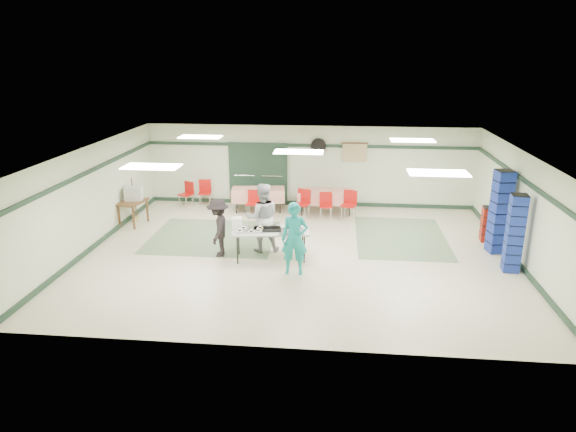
# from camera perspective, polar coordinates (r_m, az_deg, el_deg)

# --- Properties ---
(floor) EXTENTS (11.00, 11.00, 0.00)m
(floor) POSITION_cam_1_polar(r_m,az_deg,el_deg) (13.43, 1.13, -4.16)
(floor) COLOR beige
(floor) RESTS_ON ground
(ceiling) EXTENTS (11.00, 11.00, 0.00)m
(ceiling) POSITION_cam_1_polar(r_m,az_deg,el_deg) (12.67, 1.20, 7.23)
(ceiling) COLOR white
(ceiling) RESTS_ON wall_back
(wall_back) EXTENTS (11.00, 0.00, 11.00)m
(wall_back) POSITION_cam_1_polar(r_m,az_deg,el_deg) (17.34, 2.36, 5.57)
(wall_back) COLOR beige
(wall_back) RESTS_ON floor
(wall_front) EXTENTS (11.00, 0.00, 11.00)m
(wall_front) POSITION_cam_1_polar(r_m,az_deg,el_deg) (8.79, -1.21, -6.95)
(wall_front) COLOR beige
(wall_front) RESTS_ON floor
(wall_left) EXTENTS (0.00, 9.00, 9.00)m
(wall_left) POSITION_cam_1_polar(r_m,az_deg,el_deg) (14.48, -21.09, 1.89)
(wall_left) COLOR beige
(wall_left) RESTS_ON floor
(wall_right) EXTENTS (0.00, 9.00, 9.00)m
(wall_right) POSITION_cam_1_polar(r_m,az_deg,el_deg) (13.72, 24.72, 0.59)
(wall_right) COLOR beige
(wall_right) RESTS_ON floor
(trim_back) EXTENTS (11.00, 0.06, 0.10)m
(trim_back) POSITION_cam_1_polar(r_m,az_deg,el_deg) (17.18, 2.39, 7.83)
(trim_back) COLOR #1C3324
(trim_back) RESTS_ON wall_back
(baseboard_back) EXTENTS (11.00, 0.06, 0.12)m
(baseboard_back) POSITION_cam_1_polar(r_m,az_deg,el_deg) (17.63, 2.30, 1.45)
(baseboard_back) COLOR #1C3324
(baseboard_back) RESTS_ON floor
(trim_left) EXTENTS (0.06, 9.00, 0.10)m
(trim_left) POSITION_cam_1_polar(r_m,az_deg,el_deg) (14.30, -21.30, 4.59)
(trim_left) COLOR #1C3324
(trim_left) RESTS_ON wall_back
(baseboard_left) EXTENTS (0.06, 9.00, 0.12)m
(baseboard_left) POSITION_cam_1_polar(r_m,az_deg,el_deg) (14.85, -20.44, -2.90)
(baseboard_left) COLOR #1C3324
(baseboard_left) RESTS_ON floor
(trim_right) EXTENTS (0.06, 9.00, 0.10)m
(trim_right) POSITION_cam_1_polar(r_m,az_deg,el_deg) (13.54, 24.98, 3.43)
(trim_right) COLOR #1C3324
(trim_right) RESTS_ON wall_back
(baseboard_right) EXTENTS (0.06, 9.00, 0.12)m
(baseboard_right) POSITION_cam_1_polar(r_m,az_deg,el_deg) (14.11, 23.93, -4.41)
(baseboard_right) COLOR #1C3324
(baseboard_right) RESTS_ON floor
(green_patch_a) EXTENTS (3.50, 3.00, 0.01)m
(green_patch_a) POSITION_cam_1_polar(r_m,az_deg,el_deg) (14.74, -8.29, -2.29)
(green_patch_a) COLOR slate
(green_patch_a) RESTS_ON floor
(green_patch_b) EXTENTS (2.50, 3.50, 0.01)m
(green_patch_b) POSITION_cam_1_polar(r_m,az_deg,el_deg) (14.91, 12.40, -2.30)
(green_patch_b) COLOR slate
(green_patch_b) RESTS_ON floor
(double_door_left) EXTENTS (0.90, 0.06, 2.10)m
(double_door_left) POSITION_cam_1_polar(r_m,az_deg,el_deg) (17.61, -4.85, 4.71)
(double_door_left) COLOR gray
(double_door_left) RESTS_ON floor
(double_door_right) EXTENTS (0.90, 0.06, 2.10)m
(double_door_right) POSITION_cam_1_polar(r_m,az_deg,el_deg) (17.46, -1.77, 4.66)
(double_door_right) COLOR gray
(double_door_right) RESTS_ON floor
(door_frame) EXTENTS (2.00, 0.03, 2.15)m
(door_frame) POSITION_cam_1_polar(r_m,az_deg,el_deg) (17.51, -3.34, 4.67)
(door_frame) COLOR #1C3324
(door_frame) RESTS_ON floor
(wall_fan) EXTENTS (0.50, 0.10, 0.50)m
(wall_fan) POSITION_cam_1_polar(r_m,az_deg,el_deg) (17.13, 3.39, 7.79)
(wall_fan) COLOR black
(wall_fan) RESTS_ON wall_back
(scroll_banner) EXTENTS (0.80, 0.02, 0.60)m
(scroll_banner) POSITION_cam_1_polar(r_m,az_deg,el_deg) (17.16, 7.41, 7.01)
(scroll_banner) COLOR tan
(scroll_banner) RESTS_ON wall_back
(serving_table) EXTENTS (2.00, 1.03, 0.76)m
(serving_table) POSITION_cam_1_polar(r_m,az_deg,el_deg) (12.85, -1.94, -1.79)
(serving_table) COLOR #A1A19C
(serving_table) RESTS_ON floor
(sheet_tray_right) EXTENTS (0.66, 0.53, 0.02)m
(sheet_tray_right) POSITION_cam_1_polar(r_m,az_deg,el_deg) (12.71, 0.39, -1.75)
(sheet_tray_right) COLOR silver
(sheet_tray_right) RESTS_ON serving_table
(sheet_tray_mid) EXTENTS (0.62, 0.50, 0.02)m
(sheet_tray_mid) POSITION_cam_1_polar(r_m,az_deg,el_deg) (12.94, -2.55, -1.39)
(sheet_tray_mid) COLOR silver
(sheet_tray_mid) RESTS_ON serving_table
(sheet_tray_left) EXTENTS (0.69, 0.56, 0.02)m
(sheet_tray_left) POSITION_cam_1_polar(r_m,az_deg,el_deg) (12.85, -4.22, -1.57)
(sheet_tray_left) COLOR silver
(sheet_tray_left) RESTS_ON serving_table
(baking_pan) EXTENTS (0.49, 0.34, 0.08)m
(baking_pan) POSITION_cam_1_polar(r_m,az_deg,el_deg) (12.81, -1.82, -1.46)
(baking_pan) COLOR black
(baking_pan) RESTS_ON serving_table
(foam_box_stack) EXTENTS (0.27, 0.25, 0.28)m
(foam_box_stack) POSITION_cam_1_polar(r_m,az_deg,el_deg) (13.02, -5.68, -0.75)
(foam_box_stack) COLOR white
(foam_box_stack) RESTS_ON serving_table
(volunteer_teal) EXTENTS (0.63, 0.42, 1.73)m
(volunteer_teal) POSITION_cam_1_polar(r_m,az_deg,el_deg) (11.96, 0.74, -2.55)
(volunteer_teal) COLOR teal
(volunteer_teal) RESTS_ON floor
(volunteer_grey) EXTENTS (1.00, 0.85, 1.82)m
(volunteer_grey) POSITION_cam_1_polar(r_m,az_deg,el_deg) (13.33, -2.87, -0.18)
(volunteer_grey) COLOR #949499
(volunteer_grey) RESTS_ON floor
(volunteer_dark) EXTENTS (0.64, 1.02, 1.51)m
(volunteer_dark) POSITION_cam_1_polar(r_m,az_deg,el_deg) (13.15, -7.74, -1.30)
(volunteer_dark) COLOR black
(volunteer_dark) RESTS_ON floor
(dining_table_a) EXTENTS (1.87, 0.91, 0.77)m
(dining_table_a) POSITION_cam_1_polar(r_m,az_deg,el_deg) (16.62, 4.20, 2.22)
(dining_table_a) COLOR red
(dining_table_a) RESTS_ON floor
(dining_table_b) EXTENTS (1.79, 0.96, 0.77)m
(dining_table_b) POSITION_cam_1_polar(r_m,az_deg,el_deg) (16.82, -3.32, 2.43)
(dining_table_b) COLOR red
(dining_table_b) RESTS_ON floor
(chair_a) EXTENTS (0.41, 0.41, 0.84)m
(chair_a) POSITION_cam_1_polar(r_m,az_deg,el_deg) (16.09, 4.23, 1.48)
(chair_a) COLOR #B8110E
(chair_a) RESTS_ON floor
(chair_b) EXTENTS (0.54, 0.54, 0.91)m
(chair_b) POSITION_cam_1_polar(r_m,az_deg,el_deg) (16.11, 1.68, 1.71)
(chair_b) COLOR #B8110E
(chair_b) RESTS_ON floor
(chair_c) EXTENTS (0.53, 0.53, 0.91)m
(chair_c) POSITION_cam_1_polar(r_m,az_deg,el_deg) (16.08, 6.85, 1.57)
(chair_c) COLOR #B8110E
(chair_c) RESTS_ON floor
(chair_d) EXTENTS (0.42, 0.42, 0.85)m
(chair_d) POSITION_cam_1_polar(r_m,az_deg,el_deg) (16.30, -3.87, 1.72)
(chair_d) COLOR #B8110E
(chair_d) RESTS_ON floor
(chair_loose_a) EXTENTS (0.47, 0.47, 0.88)m
(chair_loose_a) POSITION_cam_1_polar(r_m,az_deg,el_deg) (17.67, -9.21, 2.88)
(chair_loose_a) COLOR #B8110E
(chair_loose_a) RESTS_ON floor
(chair_loose_b) EXTENTS (0.54, 0.54, 0.85)m
(chair_loose_b) POSITION_cam_1_polar(r_m,az_deg,el_deg) (17.63, -11.11, 2.68)
(chair_loose_b) COLOR #B8110E
(chair_loose_b) RESTS_ON floor
(crate_stack_blue_a) EXTENTS (0.49, 0.49, 2.20)m
(crate_stack_blue_a) POSITION_cam_1_polar(r_m,az_deg,el_deg) (14.24, 22.50, 0.41)
(crate_stack_blue_a) COLOR navy
(crate_stack_blue_a) RESTS_ON floor
(crate_stack_red) EXTENTS (0.41, 0.41, 0.98)m
(crate_stack_red) POSITION_cam_1_polar(r_m,az_deg,el_deg) (15.17, 21.39, -0.85)
(crate_stack_red) COLOR #9B220F
(crate_stack_red) RESTS_ON floor
(crate_stack_blue_b) EXTENTS (0.40, 0.40, 1.91)m
(crate_stack_blue_b) POSITION_cam_1_polar(r_m,az_deg,el_deg) (13.17, 23.88, -1.80)
(crate_stack_blue_b) COLOR navy
(crate_stack_blue_b) RESTS_ON floor
(printer_table) EXTENTS (0.76, 1.03, 0.74)m
(printer_table) POSITION_cam_1_polar(r_m,az_deg,el_deg) (16.12, -16.88, 1.27)
(printer_table) COLOR brown
(printer_table) RESTS_ON floor
(office_printer) EXTENTS (0.59, 0.54, 0.40)m
(office_printer) POSITION_cam_1_polar(r_m,az_deg,el_deg) (16.18, -16.76, 2.45)
(office_printer) COLOR #B4B4AF
(office_printer) RESTS_ON printer_table
(broom) EXTENTS (0.06, 0.22, 1.35)m
(broom) POSITION_cam_1_polar(r_m,az_deg,el_deg) (16.45, -16.70, 1.82)
(broom) COLOR brown
(broom) RESTS_ON floor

